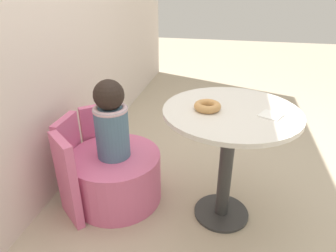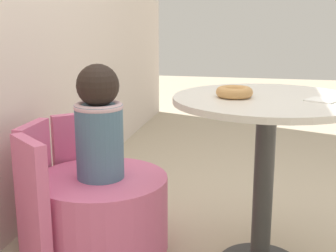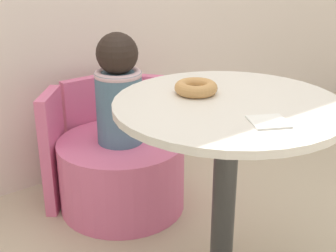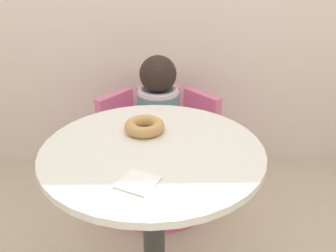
{
  "view_description": "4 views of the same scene",
  "coord_description": "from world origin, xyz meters",
  "px_view_note": "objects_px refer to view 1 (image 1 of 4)",
  "views": [
    {
      "loc": [
        -1.57,
        -0.02,
        1.37
      ],
      "look_at": [
        -0.03,
        0.31,
        0.58
      ],
      "focal_mm": 32.0,
      "sensor_mm": 36.0,
      "label": 1
    },
    {
      "loc": [
        -1.9,
        -0.04,
        1.05
      ],
      "look_at": [
        -0.03,
        0.36,
        0.59
      ],
      "focal_mm": 50.0,
      "sensor_mm": 36.0,
      "label": 2
    },
    {
      "loc": [
        -1.06,
        -1.05,
        1.21
      ],
      "look_at": [
        -0.03,
        0.31,
        0.53
      ],
      "focal_mm": 50.0,
      "sensor_mm": 36.0,
      "label": 3
    },
    {
      "loc": [
        -0.03,
        -1.18,
        1.37
      ],
      "look_at": [
        0.0,
        0.35,
        0.62
      ],
      "focal_mm": 42.0,
      "sensor_mm": 36.0,
      "label": 4
    }
  ],
  "objects_px": {
    "child_figure": "(111,121)",
    "donut": "(207,106)",
    "tub_chair": "(116,177)",
    "round_table": "(229,137)"
  },
  "relations": [
    {
      "from": "child_figure",
      "to": "donut",
      "type": "bearing_deg",
      "value": -94.68
    },
    {
      "from": "round_table",
      "to": "donut",
      "type": "bearing_deg",
      "value": 102.64
    },
    {
      "from": "child_figure",
      "to": "round_table",
      "type": "bearing_deg",
      "value": -91.52
    },
    {
      "from": "tub_chair",
      "to": "donut",
      "type": "bearing_deg",
      "value": -94.68
    },
    {
      "from": "tub_chair",
      "to": "donut",
      "type": "relative_size",
      "value": 4.12
    },
    {
      "from": "round_table",
      "to": "child_figure",
      "type": "bearing_deg",
      "value": 88.48
    },
    {
      "from": "tub_chair",
      "to": "child_figure",
      "type": "bearing_deg",
      "value": 0.0
    },
    {
      "from": "round_table",
      "to": "child_figure",
      "type": "relative_size",
      "value": 1.48
    },
    {
      "from": "tub_chair",
      "to": "child_figure",
      "type": "height_order",
      "value": "child_figure"
    },
    {
      "from": "round_table",
      "to": "donut",
      "type": "distance_m",
      "value": 0.23
    }
  ]
}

